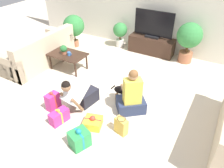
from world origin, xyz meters
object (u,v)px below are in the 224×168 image
sofa_left (39,53)px  gift_bag_a (121,126)px  potted_plant_back_left (120,32)px  gift_box_d (53,101)px  potted_plant_back_right (189,38)px  tabletop_plant (64,49)px  coffee_table (68,56)px  potted_plant_corner_left (74,26)px  gift_box_b (59,117)px  tv_console (151,45)px  mug (69,54)px  person_sitting (132,97)px  gift_box_a (93,122)px  tv (154,26)px  gift_box_c (79,139)px  dog (124,90)px  person_kneeling (79,94)px

sofa_left → gift_bag_a: size_ratio=6.01×
potted_plant_back_left → gift_box_d: potted_plant_back_left is taller
potted_plant_back_right → tabletop_plant: size_ratio=4.73×
coffee_table → potted_plant_corner_left: 1.40m
potted_plant_corner_left → gift_box_b: (1.76, -2.77, -0.50)m
potted_plant_corner_left → gift_box_d: bearing=-60.9°
tv_console → potted_plant_corner_left: size_ratio=1.33×
mug → gift_box_b: bearing=-57.9°
tv_console → person_sitting: size_ratio=1.36×
gift_box_a → mug: size_ratio=3.13×
potted_plant_back_right → person_sitting: (-0.40, -2.50, -0.34)m
tv → gift_box_c: size_ratio=2.88×
potted_plant_back_right → potted_plant_back_left: bearing=180.0°
coffee_table → tabletop_plant: bearing=-152.0°
coffee_table → gift_box_b: (1.05, -1.58, -0.25)m
gift_box_d → potted_plant_corner_left: bearing=119.1°
person_sitting → dog: 0.38m
tabletop_plant → sofa_left: bearing=-172.5°
gift_bag_a → gift_box_a: bearing=-168.0°
person_sitting → gift_box_b: size_ratio=2.44×
tv → potted_plant_corner_left: size_ratio=1.14×
gift_box_c → mug: (-1.60, 1.79, 0.32)m
potted_plant_back_left → gift_box_c: 3.87m
gift_box_c → gift_bag_a: gift_box_c is taller
tv → gift_box_a: bearing=-86.8°
person_kneeling → gift_bag_a: person_kneeling is taller
coffee_table → mug: bearing=-27.1°
gift_box_c → gift_box_a: bearing=96.5°
dog → mug: size_ratio=4.10×
sofa_left → coffee_table: (0.85, 0.14, 0.08)m
sofa_left → gift_bag_a: bearing=69.3°
potted_plant_back_left → coffee_table: bearing=-104.6°
tv → dog: (0.30, -2.31, -0.57)m
sofa_left → dog: (2.60, -0.29, -0.06)m
tv → gift_box_c: 3.78m
potted_plant_corner_left → gift_box_c: 3.88m
tv → mug: tv is taller
person_kneeling → dog: 0.89m
sofa_left → gift_box_a: 2.78m
tabletop_plant → potted_plant_corner_left: bearing=117.3°
potted_plant_back_right → mug: (-2.34, -1.88, -0.20)m
coffee_table → potted_plant_back_left: size_ratio=1.22×
mug → gift_bag_a: bearing=-30.9°
gift_box_b → tabletop_plant: tabletop_plant is taller
potted_plant_back_left → person_kneeling: person_kneeling is taller
tv_console → sofa_left: bearing=-138.7°
gift_box_d → gift_bag_a: gift_box_d is taller
mug → dog: bearing=-12.9°
person_kneeling → mug: size_ratio=6.58×
tv_console → gift_box_c: size_ratio=3.35×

